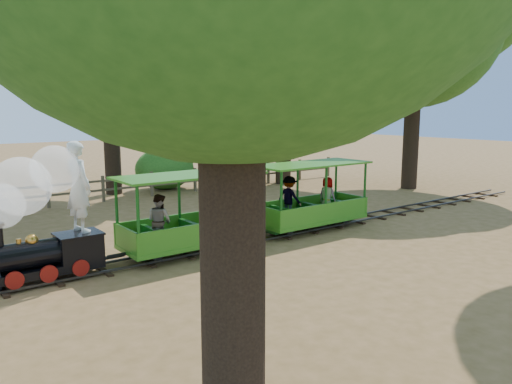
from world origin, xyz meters
TOP-DOWN VIEW (x-y plane):
  - ground at (0.00, 0.00)m, footprint 90.00×90.00m
  - track at (0.00, 0.00)m, footprint 22.00×1.00m
  - locomotive at (-7.21, 0.08)m, footprint 2.46×1.16m
  - carriage_front at (-3.77, -0.02)m, footprint 3.57×1.46m
  - carriage_rear at (0.16, 0.07)m, footprint 3.57×1.51m
  - oak_ne at (5.47, 7.59)m, footprint 8.18×7.20m
  - oak_e at (8.96, 3.10)m, footprint 8.85×7.78m
  - fence at (0.00, 8.00)m, footprint 18.10×0.10m
  - shrub_mid_w at (0.25, 9.30)m, footprint 2.66×2.05m
  - shrub_mid_e at (4.26, 9.30)m, footprint 1.99×1.53m
  - shrub_east at (4.61, 9.30)m, footprint 2.49×1.92m

SIDE VIEW (x-z plane):
  - ground at x=0.00m, z-range 0.00..0.00m
  - track at x=0.00m, z-range 0.02..0.12m
  - fence at x=0.00m, z-range 0.08..1.08m
  - shrub_mid_e at x=4.26m, z-range 0.00..1.38m
  - carriage_rear at x=0.16m, z-range -0.14..1.72m
  - carriage_front at x=-3.77m, z-range -0.12..1.74m
  - shrub_east at x=4.61m, z-range 0.00..1.73m
  - shrub_mid_w at x=0.25m, z-range 0.00..1.84m
  - locomotive at x=-7.21m, z-range 0.17..3.08m
  - oak_ne at x=5.47m, z-range 2.23..12.57m
  - oak_e at x=8.96m, z-range 2.12..12.71m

